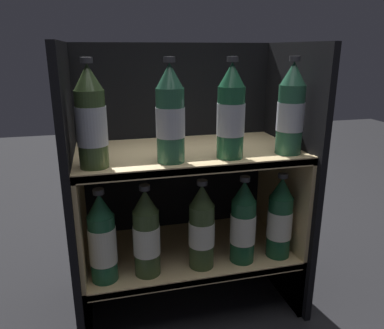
% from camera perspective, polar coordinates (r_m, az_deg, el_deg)
% --- Properties ---
extents(fridge_back_wall, '(0.71, 0.02, 0.85)m').
position_cam_1_polar(fridge_back_wall, '(1.35, -2.54, -0.24)').
color(fridge_back_wall, black).
rests_on(fridge_back_wall, ground_plane).
extents(fridge_side_left, '(0.02, 0.40, 0.85)m').
position_cam_1_polar(fridge_side_left, '(1.15, -17.60, -4.28)').
color(fridge_side_left, black).
rests_on(fridge_side_left, ground_plane).
extents(fridge_side_right, '(0.02, 0.40, 0.85)m').
position_cam_1_polar(fridge_side_right, '(1.29, 14.33, -1.59)').
color(fridge_side_right, black).
rests_on(fridge_side_right, ground_plane).
extents(shelf_lower, '(0.67, 0.36, 0.20)m').
position_cam_1_polar(shelf_lower, '(1.28, -0.49, -14.13)').
color(shelf_lower, '#DBBC84').
rests_on(shelf_lower, ground_plane).
extents(shelf_upper, '(0.67, 0.36, 0.54)m').
position_cam_1_polar(shelf_upper, '(1.18, -0.56, -4.38)').
color(shelf_upper, '#DBBC84').
rests_on(shelf_upper, ground_plane).
extents(bottle_upper_front_0, '(0.08, 0.08, 0.28)m').
position_cam_1_polar(bottle_upper_front_0, '(0.98, -15.11, 6.55)').
color(bottle_upper_front_0, '#384C28').
rests_on(bottle_upper_front_0, shelf_upper).
extents(bottle_upper_front_1, '(0.08, 0.08, 0.28)m').
position_cam_1_polar(bottle_upper_front_1, '(0.99, -3.33, 7.35)').
color(bottle_upper_front_1, '#285B42').
rests_on(bottle_upper_front_1, shelf_upper).
extents(bottle_upper_front_2, '(0.08, 0.08, 0.28)m').
position_cam_1_polar(bottle_upper_front_2, '(1.04, 5.94, 7.69)').
color(bottle_upper_front_2, '#1E5638').
rests_on(bottle_upper_front_2, shelf_upper).
extents(bottle_upper_front_3, '(0.08, 0.08, 0.28)m').
position_cam_1_polar(bottle_upper_front_3, '(1.11, 14.81, 7.87)').
color(bottle_upper_front_3, '#285B42').
rests_on(bottle_upper_front_3, shelf_upper).
extents(bottle_lower_front_0, '(0.08, 0.08, 0.28)m').
position_cam_1_polar(bottle_lower_front_0, '(1.09, -13.51, -11.17)').
color(bottle_lower_front_0, '#1E5638').
rests_on(bottle_lower_front_0, shelf_lower).
extents(bottle_lower_front_1, '(0.08, 0.08, 0.28)m').
position_cam_1_polar(bottle_lower_front_1, '(1.09, -6.96, -10.60)').
color(bottle_lower_front_1, '#384C28').
rests_on(bottle_lower_front_1, shelf_lower).
extents(bottle_lower_front_2, '(0.08, 0.08, 0.28)m').
position_cam_1_polar(bottle_lower_front_2, '(1.12, 1.48, -9.69)').
color(bottle_lower_front_2, '#384C28').
rests_on(bottle_lower_front_2, shelf_lower).
extents(bottle_lower_front_3, '(0.08, 0.08, 0.28)m').
position_cam_1_polar(bottle_lower_front_3, '(1.16, 7.79, -8.92)').
color(bottle_lower_front_3, '#194C2D').
rests_on(bottle_lower_front_3, shelf_lower).
extents(bottle_lower_front_4, '(0.08, 0.08, 0.28)m').
position_cam_1_polar(bottle_lower_front_4, '(1.21, 13.23, -8.14)').
color(bottle_lower_front_4, '#194C2D').
rests_on(bottle_lower_front_4, shelf_lower).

